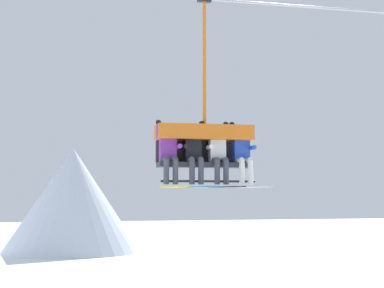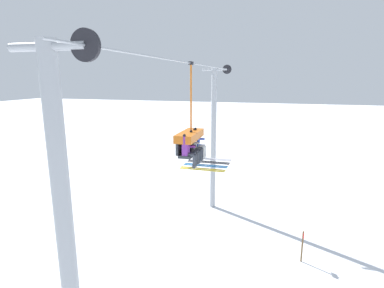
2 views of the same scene
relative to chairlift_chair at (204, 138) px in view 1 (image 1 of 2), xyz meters
name	(u,v)px [view 1 (image 1 of 2)]	position (x,y,z in m)	size (l,w,h in m)	color
mountain_peak_central	(73,200)	(-1.64, 43.76, -1.73)	(12.52, 12.52, 9.43)	silver
lift_cable	(242,2)	(0.82, -0.07, 2.85)	(16.49, 0.05, 0.05)	#9EA3A8
chairlift_chair	(204,138)	(0.00, 0.00, 0.00)	(1.92, 0.74, 3.81)	#33383D
skier_purple	(169,152)	(-0.76, -0.21, -0.31)	(0.48, 1.70, 1.34)	purple
skier_black	(194,153)	(-0.25, -0.21, -0.31)	(0.48, 1.70, 1.34)	black
skier_white	(219,153)	(0.25, -0.21, -0.31)	(0.48, 1.70, 1.34)	silver
skier_blue	(243,153)	(0.75, -0.21, -0.31)	(0.48, 1.70, 1.34)	#2847B7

